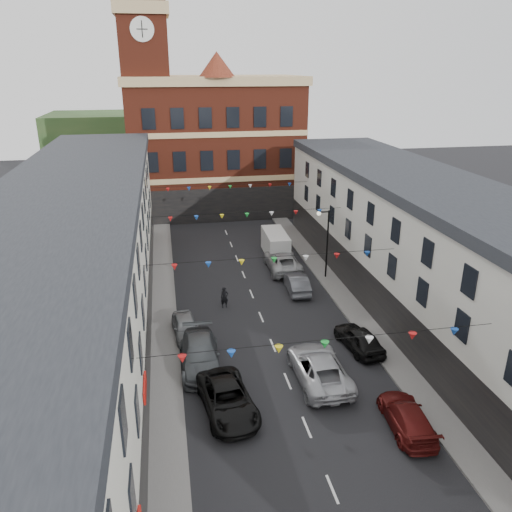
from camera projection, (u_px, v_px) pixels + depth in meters
ground at (288, 381)px, 28.78m from camera, size 160.00×160.00×0.00m
pavement_left at (166, 373)px, 29.42m from camera, size 1.80×64.00×0.15m
pavement_right at (385, 350)px, 31.77m from camera, size 1.80×64.00×0.15m
terrace_left at (64, 307)px, 25.79m from camera, size 8.40×56.00×10.70m
terrace_right at (476, 282)px, 29.98m from camera, size 8.40×56.00×9.70m
civic_building at (214, 144)px, 60.75m from camera, size 20.60×13.30×18.50m
clock_tower at (147, 87)px, 54.34m from camera, size 5.60×5.60×30.00m
distant_hill at (176, 143)px, 83.28m from camera, size 40.00×14.00×10.00m
street_lamp at (325, 235)px, 41.37m from camera, size 1.10×0.36×6.00m
car_left_c at (227, 399)px, 26.03m from camera, size 3.16×5.66×1.50m
car_left_d at (200, 355)px, 29.92m from camera, size 2.41×5.69×1.64m
car_left_e at (186, 327)px, 33.39m from camera, size 1.97×4.13×1.36m
car_right_c at (407, 417)px, 24.84m from camera, size 2.28×4.79×1.35m
car_right_d at (359, 338)px, 31.84m from camera, size 2.35×4.58×1.49m
car_right_e at (297, 283)px, 40.06m from camera, size 1.77×4.49×1.45m
car_right_f at (283, 261)px, 44.27m from camera, size 2.83×5.92×1.63m
moving_car at (319, 367)px, 28.63m from camera, size 2.76×5.96×1.66m
white_van at (275, 244)px, 47.70m from camera, size 2.08×5.13×2.25m
pedestrian at (224, 297)px, 37.34m from camera, size 0.65×0.48×1.63m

